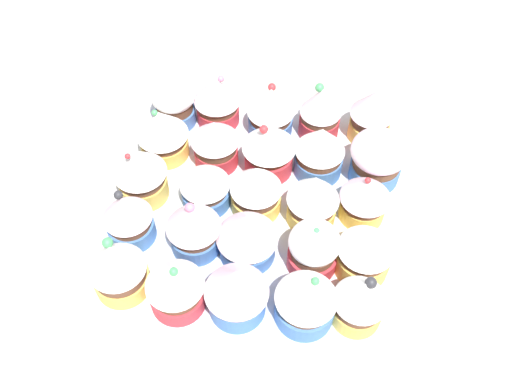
% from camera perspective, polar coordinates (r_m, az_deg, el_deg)
% --- Properties ---
extents(ground_plane, '(1.80, 1.80, 0.03)m').
position_cam_1_polar(ground_plane, '(0.68, 0.00, -2.92)').
color(ground_plane, '#B2A899').
extents(baking_tray, '(0.36, 0.36, 0.01)m').
position_cam_1_polar(baking_tray, '(0.66, 0.00, -1.89)').
color(baking_tray, silver).
rests_on(baking_tray, ground_plane).
extents(cupcake_0, '(0.06, 0.06, 0.07)m').
position_cam_1_polar(cupcake_0, '(0.73, -8.54, 9.35)').
color(cupcake_0, '#477AC6').
rests_on(cupcake_0, baking_tray).
extents(cupcake_1, '(0.06, 0.06, 0.08)m').
position_cam_1_polar(cupcake_1, '(0.69, -9.72, 6.13)').
color(cupcake_1, '#EFC651').
rests_on(cupcake_1, baking_tray).
extents(cupcake_2, '(0.06, 0.06, 0.08)m').
position_cam_1_polar(cupcake_2, '(0.64, -12.03, 1.77)').
color(cupcake_2, '#EFC651').
rests_on(cupcake_2, baking_tray).
extents(cupcake_3, '(0.06, 0.06, 0.07)m').
position_cam_1_polar(cupcake_3, '(0.62, -13.18, -2.55)').
color(cupcake_3, '#477AC6').
rests_on(cupcake_3, baking_tray).
extents(cupcake_4, '(0.06, 0.06, 0.08)m').
position_cam_1_polar(cupcake_4, '(0.58, -14.23, -7.54)').
color(cupcake_4, '#EFC651').
rests_on(cupcake_4, baking_tray).
extents(cupcake_5, '(0.06, 0.06, 0.07)m').
position_cam_1_polar(cupcake_5, '(0.72, -4.07, 9.51)').
color(cupcake_5, '#D1333D').
rests_on(cupcake_5, baking_tray).
extents(cupcake_6, '(0.06, 0.06, 0.07)m').
position_cam_1_polar(cupcake_6, '(0.67, -4.27, 5.20)').
color(cupcake_6, '#D1333D').
rests_on(cupcake_6, baking_tray).
extents(cupcake_7, '(0.06, 0.06, 0.06)m').
position_cam_1_polar(cupcake_7, '(0.64, -5.24, 1.08)').
color(cupcake_7, '#477AC6').
rests_on(cupcake_7, baking_tray).
extents(cupcake_8, '(0.06, 0.06, 0.08)m').
position_cam_1_polar(cupcake_8, '(0.59, -6.52, -3.55)').
color(cupcake_8, '#477AC6').
rests_on(cupcake_8, baking_tray).
extents(cupcake_9, '(0.06, 0.06, 0.08)m').
position_cam_1_polar(cupcake_9, '(0.56, -8.43, -9.51)').
color(cupcake_9, '#D1333D').
rests_on(cupcake_9, baking_tray).
extents(cupcake_10, '(0.06, 0.06, 0.08)m').
position_cam_1_polar(cupcake_10, '(0.71, 1.80, 8.49)').
color(cupcake_10, '#477AC6').
rests_on(cupcake_10, baking_tray).
extents(cupcake_11, '(0.07, 0.07, 0.08)m').
position_cam_1_polar(cupcake_11, '(0.66, 1.36, 4.54)').
color(cupcake_11, '#D1333D').
rests_on(cupcake_11, baking_tray).
extents(cupcake_12, '(0.06, 0.06, 0.07)m').
position_cam_1_polar(cupcake_12, '(0.62, 0.14, 0.40)').
color(cupcake_12, '#EFC651').
rests_on(cupcake_12, baking_tray).
extents(cupcake_13, '(0.07, 0.07, 0.07)m').
position_cam_1_polar(cupcake_13, '(0.59, -0.71, -4.48)').
color(cupcake_13, '#477AC6').
rests_on(cupcake_13, baking_tray).
extents(cupcake_14, '(0.07, 0.07, 0.08)m').
position_cam_1_polar(cupcake_14, '(0.55, -2.40, -10.10)').
color(cupcake_14, '#477AC6').
rests_on(cupcake_14, baking_tray).
extents(cupcake_15, '(0.05, 0.05, 0.08)m').
position_cam_1_polar(cupcake_15, '(0.71, 6.72, 8.31)').
color(cupcake_15, '#D1333D').
rests_on(cupcake_15, baking_tray).
extents(cupcake_16, '(0.06, 0.06, 0.07)m').
position_cam_1_polar(cupcake_16, '(0.66, 6.65, 4.31)').
color(cupcake_16, '#477AC6').
rests_on(cupcake_16, baking_tray).
extents(cupcake_17, '(0.06, 0.06, 0.08)m').
position_cam_1_polar(cupcake_17, '(0.62, 5.95, -0.64)').
color(cupcake_17, '#EFC651').
rests_on(cupcake_17, baking_tray).
extents(cupcake_18, '(0.06, 0.06, 0.07)m').
position_cam_1_polar(cupcake_18, '(0.59, 6.01, -5.87)').
color(cupcake_18, '#D1333D').
rests_on(cupcake_18, baking_tray).
extents(cupcake_19, '(0.06, 0.06, 0.08)m').
position_cam_1_polar(cupcake_19, '(0.55, 5.25, -10.92)').
color(cupcake_19, '#477AC6').
rests_on(cupcake_19, baking_tray).
extents(cupcake_20, '(0.06, 0.06, 0.08)m').
position_cam_1_polar(cupcake_20, '(0.71, 11.97, 7.98)').
color(cupcake_20, '#EFC651').
rests_on(cupcake_20, baking_tray).
extents(cupcake_21, '(0.07, 0.07, 0.07)m').
position_cam_1_polar(cupcake_21, '(0.67, 12.54, 3.48)').
color(cupcake_21, '#477AC6').
rests_on(cupcake_21, baking_tray).
extents(cupcake_22, '(0.06, 0.06, 0.07)m').
position_cam_1_polar(cupcake_22, '(0.63, 11.28, -0.51)').
color(cupcake_22, '#EFC651').
rests_on(cupcake_22, baking_tray).
extents(cupcake_23, '(0.06, 0.06, 0.07)m').
position_cam_1_polar(cupcake_23, '(0.59, 11.29, -6.05)').
color(cupcake_23, '#EFC651').
rests_on(cupcake_23, baking_tray).
extents(cupcake_24, '(0.05, 0.05, 0.07)m').
position_cam_1_polar(cupcake_24, '(0.56, 10.77, -11.00)').
color(cupcake_24, '#EFC651').
rests_on(cupcake_24, baking_tray).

